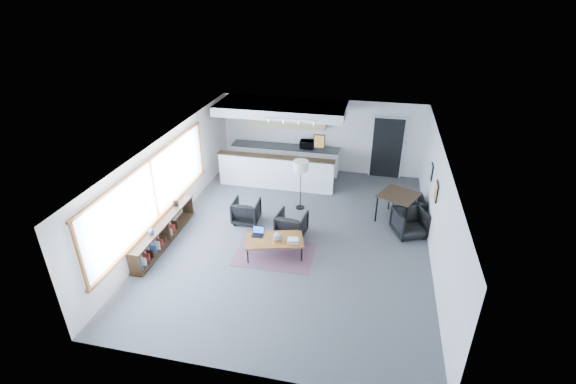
% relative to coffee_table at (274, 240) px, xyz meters
% --- Properties ---
extents(room, '(7.02, 9.02, 2.62)m').
position_rel_coffee_table_xyz_m(room, '(0.34, 0.93, 0.87)').
color(room, '#4C4C4E').
rests_on(room, ground).
extents(window, '(0.10, 5.95, 1.66)m').
position_rel_coffee_table_xyz_m(window, '(-3.12, 0.03, 1.02)').
color(window, '#8CBFFF').
rests_on(window, room).
extents(console, '(0.35, 3.00, 0.80)m').
position_rel_coffee_table_xyz_m(console, '(-2.96, -0.12, -0.11)').
color(console, '#2F1F10').
rests_on(console, floor).
extents(kitchenette, '(4.20, 1.96, 2.60)m').
position_rel_coffee_table_xyz_m(kitchenette, '(-0.85, 4.63, 0.95)').
color(kitchenette, white).
rests_on(kitchenette, floor).
extents(doorway, '(1.10, 0.12, 2.15)m').
position_rel_coffee_table_xyz_m(doorway, '(2.64, 5.35, 0.64)').
color(doorway, black).
rests_on(doorway, room).
extents(track_light, '(1.60, 0.07, 0.15)m').
position_rel_coffee_table_xyz_m(track_light, '(-0.25, 3.13, 2.10)').
color(track_light, silver).
rests_on(track_light, room).
extents(wall_art_lower, '(0.03, 0.38, 0.48)m').
position_rel_coffee_table_xyz_m(wall_art_lower, '(3.81, 1.33, 1.12)').
color(wall_art_lower, black).
rests_on(wall_art_lower, room).
extents(wall_art_upper, '(0.03, 0.34, 0.44)m').
position_rel_coffee_table_xyz_m(wall_art_upper, '(3.81, 2.63, 1.07)').
color(wall_art_upper, black).
rests_on(wall_art_upper, room).
extents(kilim_rug, '(2.00, 1.39, 0.01)m').
position_rel_coffee_table_xyz_m(kilim_rug, '(0.00, -0.00, -0.43)').
color(kilim_rug, '#583543').
rests_on(kilim_rug, floor).
extents(coffee_table, '(1.58, 1.13, 0.47)m').
position_rel_coffee_table_xyz_m(coffee_table, '(0.00, 0.00, 0.00)').
color(coffee_table, brown).
rests_on(coffee_table, floor).
extents(laptop, '(0.30, 0.25, 0.21)m').
position_rel_coffee_table_xyz_m(laptop, '(-0.45, 0.11, 0.10)').
color(laptop, black).
rests_on(laptop, coffee_table).
extents(ceramic_pot, '(0.22, 0.22, 0.22)m').
position_rel_coffee_table_xyz_m(ceramic_pot, '(0.10, -0.05, 0.15)').
color(ceramic_pot, gray).
rests_on(ceramic_pot, coffee_table).
extents(book_stack, '(0.34, 0.29, 0.09)m').
position_rel_coffee_table_xyz_m(book_stack, '(0.49, -0.01, 0.08)').
color(book_stack, silver).
rests_on(book_stack, coffee_table).
extents(coaster, '(0.13, 0.13, 0.01)m').
position_rel_coffee_table_xyz_m(coaster, '(0.03, -0.17, 0.04)').
color(coaster, '#E5590C').
rests_on(coaster, coffee_table).
extents(armchair_left, '(0.74, 0.70, 0.74)m').
position_rel_coffee_table_xyz_m(armchair_left, '(-1.17, 1.39, -0.06)').
color(armchair_left, black).
rests_on(armchair_left, floor).
extents(armchair_right, '(0.83, 0.79, 0.77)m').
position_rel_coffee_table_xyz_m(armchair_right, '(0.25, 0.94, -0.05)').
color(armchair_right, black).
rests_on(armchair_right, floor).
extents(floor_lamp, '(0.51, 0.51, 1.55)m').
position_rel_coffee_table_xyz_m(floor_lamp, '(0.19, 2.49, 0.91)').
color(floor_lamp, black).
rests_on(floor_lamp, floor).
extents(dining_table, '(1.30, 1.30, 0.82)m').
position_rel_coffee_table_xyz_m(dining_table, '(3.02, 2.39, 0.32)').
color(dining_table, '#2F1F10').
rests_on(dining_table, floor).
extents(dining_chair_near, '(0.87, 0.84, 0.69)m').
position_rel_coffee_table_xyz_m(dining_chair_near, '(3.34, 1.67, -0.08)').
color(dining_chair_near, black).
rests_on(dining_chair_near, floor).
extents(dining_chair_far, '(0.74, 0.70, 0.69)m').
position_rel_coffee_table_xyz_m(dining_chair_far, '(3.34, 2.48, -0.08)').
color(dining_chair_far, black).
rests_on(dining_chair_far, floor).
extents(microwave, '(0.49, 0.28, 0.33)m').
position_rel_coffee_table_xyz_m(microwave, '(-0.08, 5.08, 0.66)').
color(microwave, black).
rests_on(microwave, kitchenette).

